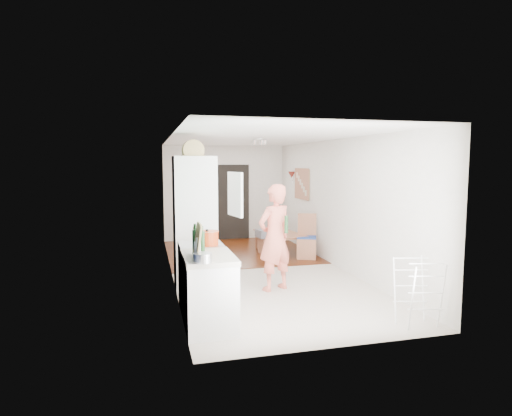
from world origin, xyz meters
name	(u,v)px	position (x,y,z in m)	size (l,w,h in m)	color
room_shell	(258,206)	(0.00, 0.00, 1.25)	(3.20, 7.00, 2.50)	silver
floor	(258,271)	(0.00, 0.00, 0.00)	(3.20, 7.00, 0.01)	beige
wood_floor_overlay	(238,251)	(0.00, 1.85, 0.01)	(3.20, 3.30, 0.01)	#4E2106
sage_wall_panel	(180,178)	(-1.59, -2.00, 1.85)	(0.02, 3.00, 1.30)	slate
tile_splashback	(185,237)	(-1.59, -2.55, 1.15)	(0.02, 1.90, 0.50)	black
doorway_recess	(232,202)	(0.20, 3.48, 1.00)	(0.90, 0.04, 2.00)	black
base_cabinet	(209,294)	(-1.30, -2.55, 0.43)	(0.60, 0.90, 0.86)	white
worktop	(208,257)	(-1.30, -2.55, 0.89)	(0.62, 0.92, 0.06)	beige
range_cooker	(201,277)	(-1.30, -1.80, 0.44)	(0.60, 0.60, 0.88)	white
cooker_top	(201,245)	(-1.30, -1.80, 0.90)	(0.60, 0.60, 0.04)	#BABABD
fridge_housing	(195,223)	(-1.27, -0.78, 1.07)	(0.66, 0.66, 2.15)	white
fridge_door	(235,194)	(-0.66, -1.08, 1.55)	(0.56, 0.04, 0.70)	white
fridge_interior	(213,193)	(-0.96, -0.78, 1.55)	(0.02, 0.52, 0.66)	white
pinboard	(302,184)	(1.58, 1.90, 1.55)	(0.03, 0.90, 0.70)	tan
pinboard_frame	(301,184)	(1.57, 1.90, 1.55)	(0.01, 0.94, 0.74)	#AA6A47
wall_sconce	(292,175)	(1.54, 2.55, 1.75)	(0.18, 0.18, 0.16)	maroon
person	(275,228)	(-0.05, -1.23, 1.01)	(0.74, 0.48, 2.02)	#EC705B
dining_table	(281,244)	(0.90, 1.42, 0.20)	(1.16, 0.65, 0.41)	#AA6A47
dining_chair	(307,237)	(1.28, 0.78, 0.48)	(0.40, 0.40, 0.95)	#AA6A47
stool	(266,246)	(0.56, 1.44, 0.19)	(0.29, 0.29, 0.38)	#AA6A47
grey_drape	(266,233)	(0.57, 1.46, 0.47)	(0.39, 0.39, 0.18)	gray
drying_rack	(418,293)	(1.25, -3.14, 0.43)	(0.44, 0.39, 0.85)	white
bread_bin	(193,150)	(-1.29, -0.87, 2.24)	(0.34, 0.33, 0.18)	tan
red_casserole	(207,238)	(-1.22, -1.88, 1.02)	(0.32, 0.32, 0.19)	#C13C11
steel_pan	(203,258)	(-1.42, -2.93, 0.97)	(0.21, 0.21, 0.11)	#BABABD
held_bottle	(286,224)	(0.08, -1.41, 1.09)	(0.06, 0.06, 0.28)	#1C421E
bottle_a	(195,242)	(-1.45, -2.46, 1.07)	(0.07, 0.07, 0.30)	#1C421E
bottle_b	(202,242)	(-1.35, -2.41, 1.06)	(0.06, 0.06, 0.27)	#1C421E
bottle_c	(197,250)	(-1.46, -2.74, 1.02)	(0.08, 0.08, 0.20)	silver
pepper_mill_front	(197,239)	(-1.37, -2.02, 1.03)	(0.06, 0.06, 0.23)	tan
pepper_mill_back	(195,239)	(-1.40, -2.02, 1.03)	(0.06, 0.06, 0.23)	tan
chopping_boards	(198,241)	(-1.45, -2.70, 1.13)	(0.04, 0.31, 0.42)	tan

